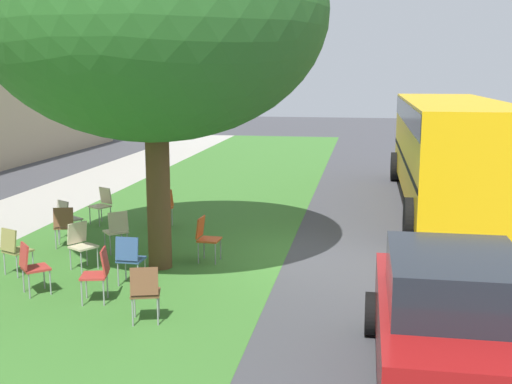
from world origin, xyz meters
TOP-DOWN VIEW (x-y plane):
  - ground at (0.00, 0.00)m, footprint 80.00×80.00m
  - grass_verge at (0.00, 3.20)m, footprint 48.00×6.00m
  - street_tree at (-1.12, 2.45)m, footprint 6.18×6.18m
  - chair_0 at (-0.37, 3.61)m, footprint 0.59×0.59m
  - chair_1 at (-2.03, 4.89)m, footprint 0.55×0.54m
  - chair_2 at (2.03, 4.94)m, footprint 0.57×0.56m
  - chair_3 at (-0.16, 4.84)m, footprint 0.52×0.52m
  - chair_4 at (-1.47, 3.87)m, footprint 0.57×0.57m
  - chair_5 at (-3.79, 1.80)m, footprint 0.52×0.51m
  - chair_6 at (1.99, 3.37)m, footprint 0.52×0.53m
  - chair_7 at (-2.20, 2.64)m, footprint 0.43×0.43m
  - chair_8 at (-0.60, 1.70)m, footprint 0.44×0.45m
  - chair_9 at (0.51, 5.11)m, footprint 0.57×0.57m
  - chair_10 at (-2.93, 4.07)m, footprint 0.59×0.59m
  - chair_11 at (-3.07, 2.83)m, footprint 0.50×0.51m
  - parked_car at (-5.06, -2.32)m, footprint 3.70×1.92m
  - school_bus at (5.63, -3.56)m, footprint 10.40×2.80m

SIDE VIEW (x-z plane):
  - ground at x=0.00m, z-range 0.00..0.00m
  - grass_verge at x=0.00m, z-range 0.00..0.01m
  - chair_0 at x=-0.37m, z-range 0.08..0.96m
  - chair_1 at x=-2.03m, z-range 0.08..0.96m
  - chair_2 at x=2.03m, z-range 0.08..0.96m
  - chair_3 at x=-0.16m, z-range 0.08..0.96m
  - chair_4 at x=-1.47m, z-range 0.08..0.96m
  - chair_5 at x=-3.79m, z-range 0.08..0.96m
  - chair_6 at x=1.99m, z-range 0.08..0.96m
  - chair_7 at x=-2.20m, z-range 0.08..0.96m
  - chair_8 at x=-0.60m, z-range 0.08..0.96m
  - chair_9 at x=0.51m, z-range 0.08..0.96m
  - chair_10 at x=-2.93m, z-range 0.08..0.96m
  - chair_11 at x=-3.07m, z-range 0.08..0.96m
  - parked_car at x=-5.06m, z-range 0.01..1.66m
  - school_bus at x=5.63m, z-range 0.32..3.20m
  - street_tree at x=-1.12m, z-range 1.18..8.14m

